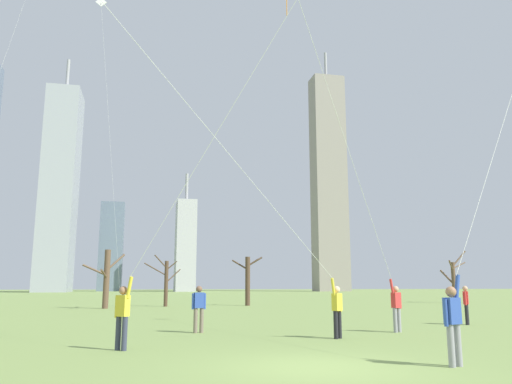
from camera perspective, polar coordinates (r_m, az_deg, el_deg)
The scene contains 17 objects.
ground_plane at distance 10.92m, azimuth 7.03°, elevation -19.06°, with size 400.00×400.00×0.00m, color #7A934C.
kite_flyer_midfield_center_yellow at distance 14.59m, azimuth -0.50°, elevation -1.11°, with size 15.10×6.54×16.00m.
kite_flyer_foreground_right_orange at distance 17.86m, azimuth 13.44°, elevation -5.70°, with size 6.30×5.04×11.89m.
kite_flyer_midfield_left_green at distance 12.64m, azimuth 23.88°, elevation -3.69°, with size 9.73×4.07×17.21m.
kite_flyer_foreground_left_teal at distance 13.31m, azimuth -11.16°, elevation -6.84°, with size 7.78×5.65×14.98m.
bystander_far_off_by_trees at distance 18.39m, azimuth -6.47°, elevation -12.72°, with size 0.51×0.25×1.62m.
bystander_strolling_midfield at distance 23.74m, azimuth 22.62°, elevation -11.48°, with size 0.37×0.42×1.62m.
distant_kite_drifting_right_white at distance 38.70m, azimuth -16.81°, elevation 15.93°, with size 2.85×0.24×21.99m.
distant_kite_low_near_trees_purple at distance 42.55m, azimuth -25.11°, elevation 17.59°, with size 4.42×3.32×23.74m.
bare_tree_rightmost at distance 52.61m, azimuth 21.41°, elevation -9.11°, with size 2.92×2.46×4.97m.
bare_tree_left_of_center at distance 41.21m, azimuth -10.14°, elevation -9.90°, with size 2.93×0.99×4.02m.
bare_tree_leftmost at distance 38.58m, azimuth -16.53°, elevation -9.23°, with size 2.94×2.47×4.20m.
bare_tree_far_right_edge at distance 42.34m, azimuth -0.93°, elevation -9.80°, with size 2.50×1.02×4.01m.
skyline_mid_tower_right at distance 150.21m, azimuth -16.02°, elevation -5.92°, with size 6.52×5.56×25.08m.
skyline_squat_block at distance 146.18m, azimuth 8.21°, elevation 1.27°, with size 9.11×6.43×70.46m.
skyline_tall_tower at distance 135.88m, azimuth -21.29°, elevation 0.37°, with size 7.92×11.59×60.07m.
skyline_slender_spire at distance 138.36m, azimuth -7.98°, elevation -6.02°, with size 5.18×9.88×32.08m.
Camera 1 is at (-3.49, -10.21, 1.64)m, focal length 35.45 mm.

